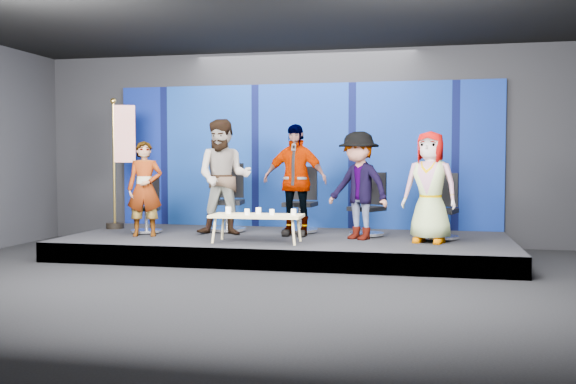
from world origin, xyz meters
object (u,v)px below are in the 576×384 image
at_px(panelist_b, 224,177).
at_px(mug_b, 247,212).
at_px(chair_c, 301,211).
at_px(mug_e, 294,212).
at_px(chair_a, 147,214).
at_px(mug_c, 258,211).
at_px(panelist_d, 359,186).
at_px(chair_e, 441,217).
at_px(mug_a, 228,210).
at_px(coffee_table, 257,217).
at_px(panelist_c, 295,180).
at_px(panelist_e, 430,187).
at_px(panelist_a, 145,189).
at_px(flag_stand, 121,160).
at_px(chair_d, 368,215).
at_px(mug_d, 272,212).
at_px(chair_b, 228,209).

distance_m(panelist_b, mug_b, 1.23).
bearing_deg(chair_c, mug_e, -78.42).
distance_m(chair_a, mug_c, 2.26).
height_order(panelist_b, panelist_d, panelist_b).
relative_size(panelist_b, chair_e, 1.85).
bearing_deg(mug_a, coffee_table, -9.27).
xyz_separation_m(chair_c, chair_e, (2.31, -0.45, -0.03)).
height_order(mug_a, mug_e, mug_a).
distance_m(panelist_c, mug_a, 1.29).
xyz_separation_m(mug_a, mug_e, (1.02, -0.03, -0.01)).
bearing_deg(mug_e, mug_b, -167.83).
bearing_deg(panelist_d, panelist_e, 22.19).
bearing_deg(mug_c, chair_e, 17.91).
bearing_deg(panelist_c, mug_c, -110.53).
distance_m(panelist_a, mug_b, 1.92).
relative_size(panelist_a, mug_b, 16.91).
bearing_deg(flag_stand, chair_d, -22.60).
distance_m(coffee_table, mug_c, 0.15).
bearing_deg(chair_d, mug_d, -106.49).
xyz_separation_m(chair_c, panelist_d, (1.05, -0.76, 0.47)).
bearing_deg(mug_e, panelist_d, 35.59).
height_order(chair_c, chair_d, chair_c).
bearing_deg(panelist_b, panelist_a, -165.72).
xyz_separation_m(chair_e, mug_b, (-2.83, -1.10, 0.13)).
xyz_separation_m(chair_b, panelist_d, (2.31, -0.64, 0.45)).
xyz_separation_m(chair_b, mug_b, (0.74, -1.42, 0.08)).
distance_m(coffee_table, mug_b, 0.18).
distance_m(panelist_b, mug_c, 1.14).
bearing_deg(panelist_c, panelist_d, -8.41).
distance_m(chair_b, chair_e, 3.58).
height_order(coffee_table, mug_a, mug_a).
distance_m(chair_e, mug_d, 2.68).
distance_m(mug_b, flag_stand, 3.19).
xyz_separation_m(panelist_c, mug_c, (-0.39, -0.82, -0.44)).
bearing_deg(coffee_table, panelist_b, 133.21).
xyz_separation_m(panelist_b, mug_a, (0.31, -0.75, -0.48)).
xyz_separation_m(panelist_a, mug_d, (2.20, -0.43, -0.30)).
relative_size(chair_a, panelist_d, 0.57).
bearing_deg(chair_c, mug_c, -101.58).
xyz_separation_m(chair_e, mug_c, (-2.71, -0.88, 0.13)).
bearing_deg(panelist_d, chair_a, -151.96).
height_order(chair_e, mug_d, chair_e).
distance_m(panelist_b, mug_d, 1.42).
distance_m(chair_d, chair_e, 1.16).
bearing_deg(chair_d, chair_c, -162.77).
bearing_deg(panelist_c, mug_b, -110.93).
xyz_separation_m(mug_c, mug_e, (0.56, -0.08, -0.00)).
bearing_deg(mug_d, panelist_b, 139.36).
relative_size(mug_a, mug_c, 1.09).
bearing_deg(coffee_table, mug_b, -141.80).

